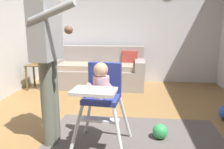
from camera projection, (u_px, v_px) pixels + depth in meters
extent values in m
cube|color=olive|center=(113.00, 142.00, 2.62)|extent=(5.85, 7.14, 0.10)
cube|color=silver|center=(125.00, 22.00, 5.03)|extent=(5.05, 0.06, 2.76)
cube|color=gray|center=(98.00, 78.00, 4.78)|extent=(1.98, 0.84, 0.40)
cube|color=gray|center=(100.00, 56.00, 5.00)|extent=(1.98, 0.22, 0.46)
cube|color=gray|center=(57.00, 63.00, 4.80)|extent=(0.20, 0.84, 0.20)
cube|color=gray|center=(140.00, 65.00, 4.62)|extent=(0.20, 0.84, 0.20)
cube|color=tan|center=(78.00, 66.00, 4.72)|extent=(0.78, 0.60, 0.11)
cube|color=tan|center=(117.00, 67.00, 4.63)|extent=(0.78, 0.60, 0.11)
cube|color=#B24238|center=(130.00, 58.00, 4.81)|extent=(0.35, 0.15, 0.34)
cylinder|color=white|center=(76.00, 132.00, 2.20)|extent=(0.18, 0.16, 0.54)
cylinder|color=white|center=(119.00, 136.00, 2.11)|extent=(0.16, 0.18, 0.54)
cylinder|color=white|center=(89.00, 115.00, 2.62)|extent=(0.16, 0.18, 0.54)
cylinder|color=white|center=(125.00, 117.00, 2.54)|extent=(0.18, 0.16, 0.54)
cube|color=navy|center=(102.00, 98.00, 2.30)|extent=(0.39, 0.39, 0.05)
cube|color=navy|center=(105.00, 77.00, 2.41)|extent=(0.36, 0.10, 0.33)
cube|color=white|center=(94.00, 91.00, 1.99)|extent=(0.42, 0.30, 0.03)
cube|color=white|center=(99.00, 120.00, 2.24)|extent=(0.41, 0.14, 0.02)
cylinder|color=beige|center=(101.00, 87.00, 2.26)|extent=(0.19, 0.19, 0.22)
sphere|color=tan|center=(101.00, 70.00, 2.21)|extent=(0.15, 0.15, 0.15)
cylinder|color=beige|center=(90.00, 86.00, 2.23)|extent=(0.06, 0.15, 0.10)
cylinder|color=beige|center=(110.00, 87.00, 2.19)|extent=(0.06, 0.15, 0.10)
cylinder|color=#C67A23|center=(89.00, 89.00, 1.99)|extent=(0.02, 0.13, 0.01)
cube|color=white|center=(88.00, 90.00, 1.94)|extent=(0.01, 0.02, 0.02)
cylinder|color=#646A5A|center=(48.00, 104.00, 2.38)|extent=(0.14, 0.14, 0.95)
cylinder|color=#646A5A|center=(53.00, 100.00, 2.49)|extent=(0.14, 0.14, 0.95)
cube|color=#989998|center=(46.00, 30.00, 2.26)|extent=(0.24, 0.42, 0.62)
cylinder|color=#989998|center=(52.00, 12.00, 2.02)|extent=(0.48, 0.12, 0.23)
sphere|color=brown|center=(69.00, 30.00, 2.03)|extent=(0.08, 0.08, 0.08)
cylinder|color=#989998|center=(56.00, 30.00, 2.49)|extent=(0.07, 0.07, 0.56)
sphere|color=green|center=(160.00, 131.00, 2.58)|extent=(0.18, 0.18, 0.18)
cube|color=brown|center=(37.00, 65.00, 4.55)|extent=(0.40, 0.40, 0.02)
cylinder|color=brown|center=(27.00, 79.00, 4.46)|extent=(0.04, 0.04, 0.50)
cylinder|color=brown|center=(43.00, 79.00, 4.43)|extent=(0.04, 0.04, 0.50)
cylinder|color=brown|center=(34.00, 75.00, 4.79)|extent=(0.04, 0.04, 0.50)
cylinder|color=brown|center=(49.00, 75.00, 4.76)|extent=(0.04, 0.04, 0.50)
cylinder|color=orange|center=(37.00, 62.00, 4.54)|extent=(0.07, 0.07, 0.10)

